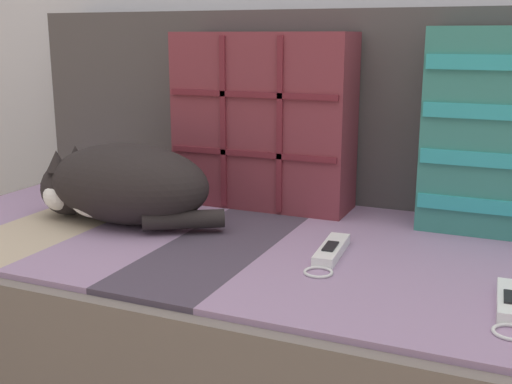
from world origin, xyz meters
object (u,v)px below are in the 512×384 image
(throw_pillow_quilted, at_px, (263,121))
(game_remote_far, at_px, (510,304))
(couch, at_px, (330,345))
(sleeping_cat, at_px, (119,185))
(game_remote_near, at_px, (331,252))

(throw_pillow_quilted, bearing_deg, game_remote_far, -35.69)
(throw_pillow_quilted, xyz_separation_m, game_remote_far, (0.55, -0.39, -0.18))
(couch, bearing_deg, throw_pillow_quilted, 139.44)
(throw_pillow_quilted, xyz_separation_m, sleeping_cat, (-0.21, -0.25, -0.11))
(sleeping_cat, xyz_separation_m, game_remote_far, (0.76, -0.14, -0.07))
(game_remote_near, bearing_deg, sleeping_cat, 176.22)
(game_remote_near, bearing_deg, game_remote_far, -20.82)
(game_remote_near, distance_m, game_remote_far, 0.32)
(couch, height_order, game_remote_near, game_remote_near)
(couch, bearing_deg, game_remote_near, -76.47)
(couch, distance_m, game_remote_far, 0.44)
(sleeping_cat, height_order, game_remote_near, sleeping_cat)
(game_remote_near, bearing_deg, couch, 103.53)
(sleeping_cat, bearing_deg, couch, 7.00)
(couch, bearing_deg, sleeping_cat, -173.00)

